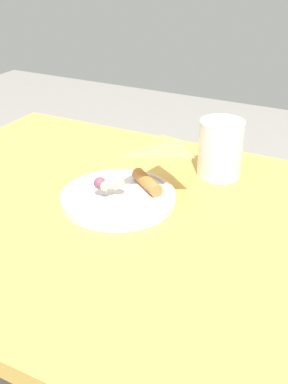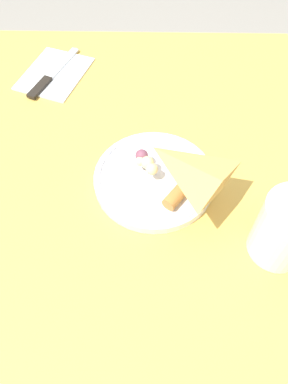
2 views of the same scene
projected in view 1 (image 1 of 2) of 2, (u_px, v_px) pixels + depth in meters
dining_table at (137, 270)px, 0.91m from camera, size 1.04×0.73×0.74m
plate_pizza at (119, 195)px, 0.89m from camera, size 0.21×0.21×0.05m
milk_glass at (220, 151)px, 0.97m from camera, size 0.09×0.09×0.12m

